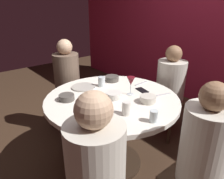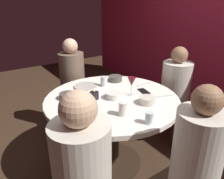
{
  "view_description": "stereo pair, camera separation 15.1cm",
  "coord_description": "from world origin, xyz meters",
  "px_view_note": "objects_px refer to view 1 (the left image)",
  "views": [
    {
      "loc": [
        1.4,
        -1.16,
        1.59
      ],
      "look_at": [
        0.0,
        0.0,
        0.83
      ],
      "focal_mm": 34.92,
      "sensor_mm": 36.0,
      "label": 1
    },
    {
      "loc": [
        1.5,
        -1.04,
        1.59
      ],
      "look_at": [
        0.0,
        0.0,
        0.83
      ],
      "focal_mm": 34.92,
      "sensor_mm": 36.0,
      "label": 2
    }
  ],
  "objects_px": {
    "seated_diner_back": "(171,81)",
    "bowl_serving_large": "(89,115)",
    "seated_diner_right": "(204,149)",
    "seated_diner_front_right": "(96,171)",
    "dining_table": "(112,114)",
    "bowl_sauce_side": "(114,95)",
    "seated_diner_left": "(67,77)",
    "cup_by_left_diner": "(126,108)",
    "cup_by_right_diner": "(154,116)",
    "bowl_salad_center": "(112,79)",
    "cell_phone": "(142,90)",
    "dinner_plate": "(83,87)",
    "bowl_small_white": "(67,97)",
    "cup_near_candle": "(102,82)",
    "wine_glass": "(131,82)",
    "candle_holder": "(94,96)",
    "bowl_rice_portion": "(148,99)"
  },
  "relations": [
    {
      "from": "seated_diner_back",
      "to": "bowl_serving_large",
      "type": "bearing_deg",
      "value": 8.31
    },
    {
      "from": "seated_diner_right",
      "to": "dining_table",
      "type": "bearing_deg",
      "value": 0.0
    },
    {
      "from": "cup_near_candle",
      "to": "cup_by_left_diner",
      "type": "distance_m",
      "value": 0.64
    },
    {
      "from": "seated_diner_right",
      "to": "cup_near_candle",
      "type": "bearing_deg",
      "value": -4.62
    },
    {
      "from": "bowl_sauce_side",
      "to": "seated_diner_right",
      "type": "bearing_deg",
      "value": -0.53
    },
    {
      "from": "dinner_plate",
      "to": "bowl_salad_center",
      "type": "relative_size",
      "value": 1.62
    },
    {
      "from": "bowl_serving_large",
      "to": "cup_by_left_diner",
      "type": "distance_m",
      "value": 0.3
    },
    {
      "from": "seated_diner_left",
      "to": "seated_diner_back",
      "type": "xyz_separation_m",
      "value": [
        0.85,
        0.89,
        -0.02
      ]
    },
    {
      "from": "cell_phone",
      "to": "bowl_sauce_side",
      "type": "xyz_separation_m",
      "value": [
        -0.05,
        -0.33,
        0.02
      ]
    },
    {
      "from": "bowl_serving_large",
      "to": "bowl_small_white",
      "type": "distance_m",
      "value": 0.41
    },
    {
      "from": "wine_glass",
      "to": "cup_near_candle",
      "type": "xyz_separation_m",
      "value": [
        -0.35,
        -0.08,
        -0.08
      ]
    },
    {
      "from": "seated_diner_front_right",
      "to": "bowl_serving_large",
      "type": "bearing_deg",
      "value": 15.06
    },
    {
      "from": "candle_holder",
      "to": "cup_by_right_diner",
      "type": "relative_size",
      "value": 0.95
    },
    {
      "from": "cell_phone",
      "to": "wine_glass",
      "type": "bearing_deg",
      "value": -169.25
    },
    {
      "from": "seated_diner_front_right",
      "to": "bowl_salad_center",
      "type": "bearing_deg",
      "value": 1.77
    },
    {
      "from": "seated_diner_left",
      "to": "seated_diner_front_right",
      "type": "bearing_deg",
      "value": -23.29
    },
    {
      "from": "dinner_plate",
      "to": "bowl_serving_large",
      "type": "bearing_deg",
      "value": -28.95
    },
    {
      "from": "candle_holder",
      "to": "bowl_small_white",
      "type": "height_order",
      "value": "candle_holder"
    },
    {
      "from": "wine_glass",
      "to": "cup_by_left_diner",
      "type": "distance_m",
      "value": 0.4
    },
    {
      "from": "dining_table",
      "to": "bowl_serving_large",
      "type": "height_order",
      "value": "bowl_serving_large"
    },
    {
      "from": "dining_table",
      "to": "bowl_salad_center",
      "type": "height_order",
      "value": "bowl_salad_center"
    },
    {
      "from": "seated_diner_left",
      "to": "cup_by_right_diner",
      "type": "bearing_deg",
      "value": -1.41
    },
    {
      "from": "candle_holder",
      "to": "dinner_plate",
      "type": "relative_size",
      "value": 0.36
    },
    {
      "from": "seated_diner_front_right",
      "to": "bowl_serving_large",
      "type": "relative_size",
      "value": 9.19
    },
    {
      "from": "seated_diner_right",
      "to": "bowl_serving_large",
      "type": "distance_m",
      "value": 0.82
    },
    {
      "from": "cup_by_right_diner",
      "to": "seated_diner_front_right",
      "type": "bearing_deg",
      "value": -78.62
    },
    {
      "from": "cell_phone",
      "to": "bowl_serving_large",
      "type": "distance_m",
      "value": 0.73
    },
    {
      "from": "seated_diner_right",
      "to": "bowl_sauce_side",
      "type": "bearing_deg",
      "value": -0.53
    },
    {
      "from": "bowl_serving_large",
      "to": "bowl_salad_center",
      "type": "distance_m",
      "value": 0.84
    },
    {
      "from": "seated_diner_right",
      "to": "bowl_small_white",
      "type": "bearing_deg",
      "value": 17.07
    },
    {
      "from": "bowl_rice_portion",
      "to": "cup_near_candle",
      "type": "height_order",
      "value": "cup_near_candle"
    },
    {
      "from": "seated_diner_front_right",
      "to": "cup_by_right_diner",
      "type": "bearing_deg",
      "value": -33.62
    },
    {
      "from": "bowl_serving_large",
      "to": "dining_table",
      "type": "bearing_deg",
      "value": 116.06
    },
    {
      "from": "seated_diner_left",
      "to": "seated_diner_right",
      "type": "relative_size",
      "value": 1.0
    },
    {
      "from": "seated_diner_left",
      "to": "seated_diner_back",
      "type": "height_order",
      "value": "seated_diner_left"
    },
    {
      "from": "dining_table",
      "to": "cup_by_left_diner",
      "type": "bearing_deg",
      "value": -20.08
    },
    {
      "from": "bowl_small_white",
      "to": "cup_near_candle",
      "type": "height_order",
      "value": "cup_near_candle"
    },
    {
      "from": "seated_diner_right",
      "to": "seated_diner_front_right",
      "type": "relative_size",
      "value": 0.97
    },
    {
      "from": "seated_diner_left",
      "to": "dinner_plate",
      "type": "distance_m",
      "value": 0.49
    },
    {
      "from": "bowl_serving_large",
      "to": "bowl_rice_portion",
      "type": "bearing_deg",
      "value": 80.93
    },
    {
      "from": "dinner_plate",
      "to": "cup_near_candle",
      "type": "xyz_separation_m",
      "value": [
        0.08,
        0.17,
        0.04
      ]
    },
    {
      "from": "dining_table",
      "to": "seated_diner_back",
      "type": "distance_m",
      "value": 0.9
    },
    {
      "from": "dining_table",
      "to": "seated_diner_back",
      "type": "bearing_deg",
      "value": 90.0
    },
    {
      "from": "bowl_serving_large",
      "to": "wine_glass",
      "type": "bearing_deg",
      "value": 102.83
    },
    {
      "from": "cell_phone",
      "to": "cup_by_right_diner",
      "type": "xyz_separation_m",
      "value": [
        0.46,
        -0.37,
        0.04
      ]
    },
    {
      "from": "bowl_sauce_side",
      "to": "dinner_plate",
      "type": "bearing_deg",
      "value": -168.18
    },
    {
      "from": "bowl_rice_portion",
      "to": "bowl_salad_center",
      "type": "bearing_deg",
      "value": 171.03
    },
    {
      "from": "dinner_plate",
      "to": "cup_by_left_diner",
      "type": "height_order",
      "value": "cup_by_left_diner"
    },
    {
      "from": "wine_glass",
      "to": "dinner_plate",
      "type": "xyz_separation_m",
      "value": [
        -0.43,
        -0.25,
        -0.12
      ]
    },
    {
      "from": "seated_diner_front_right",
      "to": "cup_by_left_diner",
      "type": "distance_m",
      "value": 0.63
    }
  ]
}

